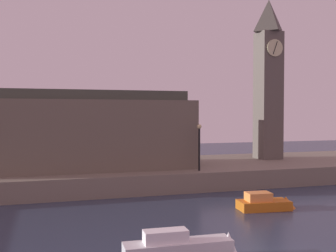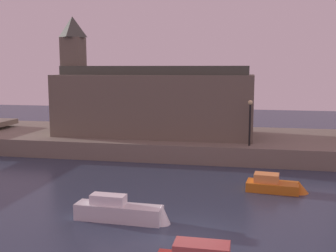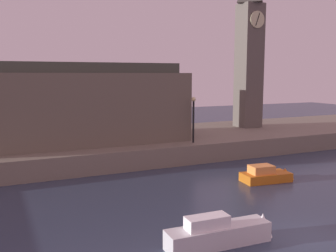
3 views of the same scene
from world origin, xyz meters
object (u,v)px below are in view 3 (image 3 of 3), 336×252
clock_tower (249,48)px  parliament_hall (67,103)px  streetlamp (193,114)px  boat_ferry_white (225,232)px  boat_patrol_orange (271,175)px

clock_tower → parliament_hall: 19.38m
streetlamp → boat_ferry_white: bearing=-113.4°
boat_patrol_orange → boat_ferry_white: bearing=-139.6°
clock_tower → boat_patrol_orange: bearing=-120.5°
clock_tower → streetlamp: bearing=-148.4°
streetlamp → boat_patrol_orange: 8.17m
clock_tower → streetlamp: (-9.58, -5.89, -5.79)m
boat_patrol_orange → boat_ferry_white: boat_ferry_white is taller
clock_tower → boat_patrol_orange: size_ratio=3.95×
boat_patrol_orange → boat_ferry_white: size_ratio=0.80×
streetlamp → boat_patrol_orange: size_ratio=0.92×
parliament_hall → boat_ferry_white: size_ratio=3.61×
boat_patrol_orange → boat_ferry_white: (-7.89, -6.73, 0.11)m
streetlamp → boat_ferry_white: size_ratio=0.73×
boat_ferry_white → parliament_hall: bearing=99.6°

